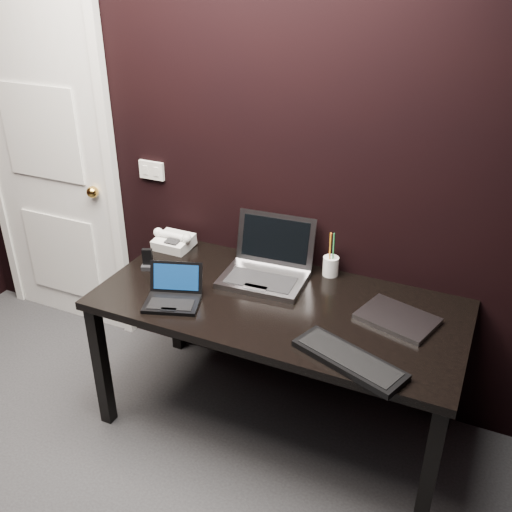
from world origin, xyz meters
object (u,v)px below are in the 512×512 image
at_px(door, 49,166).
at_px(pen_cup, 331,265).
at_px(desk, 278,316).
at_px(ext_keyboard, 349,360).
at_px(netbook, 173,296).
at_px(desk_phone, 174,241).
at_px(silver_laptop, 267,268).
at_px(closed_laptop, 397,318).
at_px(mobile_phone, 148,261).

bearing_deg(door, pen_cup, -1.09).
bearing_deg(desk, ext_keyboard, -34.82).
height_order(door, netbook, door).
xyz_separation_m(desk_phone, pen_cup, (0.87, 0.08, 0.01)).
xyz_separation_m(silver_laptop, pen_cup, (0.28, 0.16, 0.00)).
bearing_deg(silver_laptop, closed_laptop, -9.06).
height_order(desk, mobile_phone, mobile_phone).
relative_size(netbook, pen_cup, 1.32).
xyz_separation_m(ext_keyboard, closed_laptop, (0.11, 0.37, -0.00)).
xyz_separation_m(desk, closed_laptop, (0.53, 0.08, 0.09)).
bearing_deg(silver_laptop, ext_keyboard, -40.26).
bearing_deg(ext_keyboard, desk_phone, 154.07).
xyz_separation_m(desk, pen_cup, (0.14, 0.34, 0.13)).
distance_m(desk, mobile_phone, 0.74).
bearing_deg(silver_laptop, desk, -52.63).
distance_m(desk, netbook, 0.50).
distance_m(closed_laptop, mobile_phone, 1.26).
relative_size(door, desk, 1.26).
bearing_deg(closed_laptop, netbook, -163.99).
height_order(desk, desk_phone, desk_phone).
bearing_deg(desk_phone, netbook, -58.17).
relative_size(ext_keyboard, desk_phone, 2.10).
relative_size(desk, closed_laptop, 4.55).
height_order(netbook, mobile_phone, netbook).
xyz_separation_m(netbook, silver_laptop, (0.30, 0.39, 0.02)).
bearing_deg(ext_keyboard, pen_cup, 114.21).
distance_m(closed_laptop, pen_cup, 0.48).
height_order(door, closed_laptop, door).
relative_size(door, ext_keyboard, 4.37).
bearing_deg(netbook, pen_cup, 43.33).
bearing_deg(desk, pen_cup, 67.74).
bearing_deg(desk, netbook, -155.05).
height_order(netbook, pen_cup, pen_cup).
distance_m(door, silver_laptop, 1.54).
relative_size(mobile_phone, pen_cup, 0.46).
xyz_separation_m(desk, desk_phone, (-0.73, 0.27, 0.12)).
xyz_separation_m(desk_phone, mobile_phone, (0.00, -0.25, -0.00)).
distance_m(desk_phone, pen_cup, 0.87).
distance_m(netbook, ext_keyboard, 0.87).
bearing_deg(desk, closed_laptop, 8.01).
bearing_deg(pen_cup, ext_keyboard, -65.79).
relative_size(ext_keyboard, mobile_phone, 4.61).
xyz_separation_m(silver_laptop, ext_keyboard, (0.57, -0.48, -0.04)).
relative_size(closed_laptop, pen_cup, 1.62).
distance_m(silver_laptop, ext_keyboard, 0.74).
xyz_separation_m(silver_laptop, desk_phone, (-0.59, 0.08, -0.01)).
bearing_deg(door, silver_laptop, -7.27).
relative_size(silver_laptop, ext_keyboard, 0.88).
bearing_deg(pen_cup, netbook, -136.67).
bearing_deg(desk_phone, door, 173.21).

